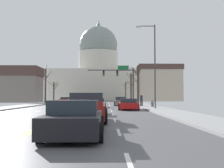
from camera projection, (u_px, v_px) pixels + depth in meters
The scene contains 22 objects.
ground at pixel (78, 109), 29.90m from camera, with size 20.00×180.00×0.20m.
signal_gantry at pixel (120, 77), 47.93m from camera, with size 7.91×0.41×6.55m.
street_lamp_right at pixel (153, 59), 29.96m from camera, with size 2.13×0.24×8.98m.
capitol_building at pixel (98, 73), 103.82m from camera, with size 33.33×20.47×29.84m.
sedan_near_00 at pixel (121, 102), 42.78m from camera, with size 2.08×4.71×1.33m.
sedan_near_01 at pixel (98, 103), 36.09m from camera, with size 2.10×4.68×1.19m.
sedan_near_02 at pixel (128, 104), 29.52m from camera, with size 2.24×4.48×1.19m.
sedan_near_03 at pixel (91, 107), 22.17m from camera, with size 2.05×4.35×1.15m.
pickup_truck_near_04 at pixel (86, 109), 15.89m from camera, with size 2.39×5.44×1.62m.
sedan_near_05 at pixel (75, 119), 9.95m from camera, with size 2.06×4.67×1.28m.
sedan_oncoming_00 at pixel (65, 100), 56.89m from camera, with size 2.24×4.50×1.24m.
sedan_oncoming_01 at pixel (73, 100), 67.70m from camera, with size 2.17×4.68×1.15m.
sedan_oncoming_02 at pixel (78, 99), 79.72m from camera, with size 2.12×4.31×1.22m.
flank_building_00 at pixel (22, 84), 65.54m from camera, with size 8.43×8.15×8.26m.
flank_building_01 at pixel (159, 83), 79.99m from camera, with size 12.21×8.02×10.31m.
bare_tree_00 at pixel (138, 86), 43.11m from camera, with size 1.94×1.68×5.88m.
bare_tree_01 at pixel (46, 85), 52.27m from camera, with size 1.70×2.59×7.03m.
bare_tree_02 at pixel (131, 87), 56.89m from camera, with size 2.15×1.77×6.17m.
bare_tree_03 at pixel (54, 91), 61.54m from camera, with size 2.71×1.56×4.67m.
bare_tree_04 at pixel (126, 91), 70.85m from camera, with size 2.09×1.48×5.18m.
pedestrian_00 at pixel (141, 99), 37.13m from camera, with size 0.35×0.34×1.61m.
bicycle_parked at pixel (152, 104), 33.61m from camera, with size 0.12×1.77×0.85m.
Camera 1 is at (3.01, -30.06, 1.42)m, focal length 44.97 mm.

